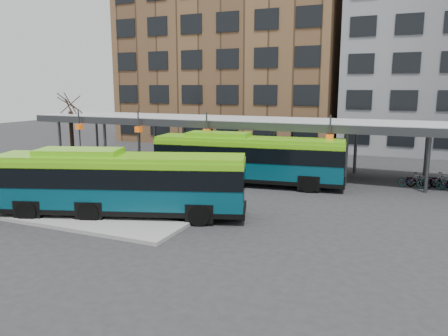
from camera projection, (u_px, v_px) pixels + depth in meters
The scene contains 7 objects.
ground at pixel (178, 214), 22.92m from camera, with size 120.00×120.00×0.00m, color #28282B.
boarding_island at pixel (56, 216), 22.36m from camera, with size 14.00×3.00×0.18m, color gray.
canopy at pixel (258, 122), 33.84m from camera, with size 40.00×6.53×4.80m.
tree at pixel (72, 133), 40.36m from camera, with size 1.64×1.64×5.60m.
building_brick at pixel (234, 51), 53.70m from camera, with size 26.00×14.00×22.00m, color brown.
bus_front at pixel (120, 182), 22.31m from camera, with size 12.87×6.66×3.50m.
bus_rear at pixel (247, 158), 29.78m from camera, with size 13.03×4.27×3.53m.
Camera 1 is at (11.02, -19.30, 6.58)m, focal length 35.00 mm.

